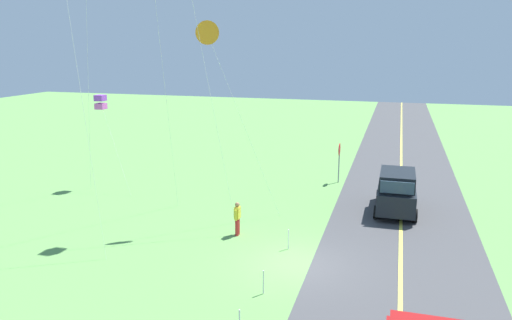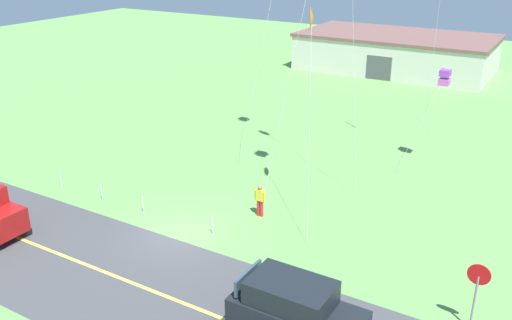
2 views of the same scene
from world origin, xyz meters
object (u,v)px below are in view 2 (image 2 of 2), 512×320
Objects in this scene: kite_green_far at (312,18)px; stop_sign at (477,284)px; person_adult_near at (260,199)px; warehouse_distant at (396,52)px; kite_blue_mid at (445,78)px; car_suv_foreground at (295,312)px.

stop_sign is at bearing -30.83° from kite_green_far.
person_adult_near is 0.09× the size of warehouse_distant.
kite_blue_mid reaches higher than stop_sign.
warehouse_distant reaches higher than stop_sign.
stop_sign is 0.14× the size of warehouse_distant.
stop_sign is 10.93m from person_adult_near.
person_adult_near is 8.63m from kite_green_far.
kite_blue_mid reaches higher than warehouse_distant.
kite_green_far is at bearing 113.99° from car_suv_foreground.
kite_blue_mid is (-4.76, 13.96, 3.44)m from stop_sign.
warehouse_distant is (-5.59, 31.83, -7.41)m from kite_green_far.
kite_blue_mid reaches higher than person_adult_near.
car_suv_foreground is 0.24× the size of warehouse_distant.
car_suv_foreground is at bearing -28.67° from person_adult_near.
car_suv_foreground is 41.84m from warehouse_distant.
kite_blue_mid is at bearing 85.75° from person_adult_near.
kite_green_far reaches higher than kite_blue_mid.
kite_green_far is at bearing -80.04° from warehouse_distant.
kite_green_far reaches higher than stop_sign.
stop_sign is 1.60× the size of person_adult_near.
stop_sign reaches higher than car_suv_foreground.
kite_green_far is (-4.10, -8.67, 3.91)m from kite_blue_mid.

